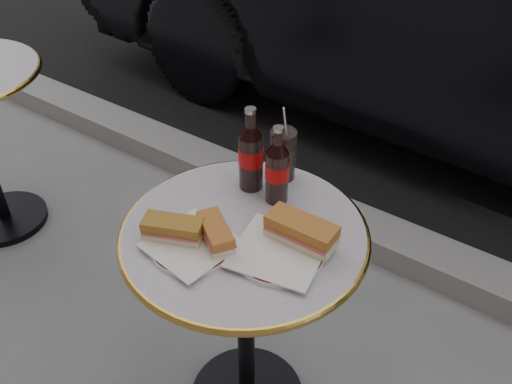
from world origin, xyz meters
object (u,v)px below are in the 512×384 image
Objects in this scene: plate_right at (279,253)px; cola_bottle_left at (251,149)px; bistro_table at (246,326)px; plate_left at (192,246)px; cola_bottle_right at (277,165)px; cola_glass at (283,155)px.

plate_right is 0.89× the size of cola_bottle_left.
plate_right is (0.12, -0.02, 0.37)m from bistro_table.
plate_left is 0.30m from cola_bottle_right.
plate_left is at bearing -102.96° from cola_bottle_right.
cola_bottle_right is (0.09, -0.01, -0.01)m from cola_bottle_left.
cola_bottle_left reaches higher than cola_bottle_right.
cola_bottle_right is at bearing 91.01° from bistro_table.
bistro_table is 3.30× the size of cola_bottle_right.
plate_right is at bearing -40.78° from cola_bottle_left.
cola_bottle_left is at bearing -118.08° from cola_glass.
cola_bottle_right is at bearing -5.57° from cola_bottle_left.
cola_glass is at bearing 61.92° from cola_bottle_left.
cola_bottle_left is at bearing 174.43° from cola_bottle_right.
cola_bottle_right is (-0.12, 0.17, 0.11)m from plate_right.
plate_left is at bearing -117.85° from bistro_table.
plate_left is 1.33× the size of cola_glass.
cola_bottle_left is 0.09m from cola_bottle_right.
cola_bottle_left reaches higher than plate_left.
cola_bottle_left is 1.63× the size of cola_glass.
cola_glass is at bearing 121.54° from plate_right.
plate_left is 0.92× the size of plate_right.
plate_right is at bearing 28.67° from plate_left.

